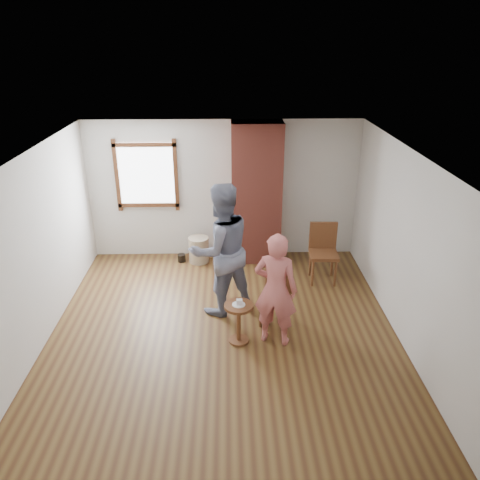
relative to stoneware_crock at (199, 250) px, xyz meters
name	(u,v)px	position (x,y,z in m)	size (l,w,h in m)	color
ground	(224,336)	(0.48, -2.40, -0.24)	(5.50, 5.50, 0.00)	brown
room_shell	(218,203)	(0.42, -1.79, 1.56)	(5.04, 5.52, 2.62)	silver
brick_chimney	(256,194)	(1.08, 0.10, 1.06)	(0.90, 0.50, 2.60)	#AF4C3E
stoneware_crock	(199,250)	(0.00, 0.00, 0.00)	(0.38, 0.38, 0.49)	tan
dark_pot	(182,258)	(-0.33, 0.00, -0.17)	(0.15, 0.15, 0.15)	black
dining_chair_left	(276,292)	(1.26, -2.02, 0.24)	(0.53, 0.53, 0.87)	brown
dining_chair_right	(323,249)	(2.19, -0.73, 0.33)	(0.50, 0.50, 1.02)	brown
side_table	(239,317)	(0.69, -2.53, 0.16)	(0.40, 0.40, 0.60)	brown
cake_plate	(239,305)	(0.69, -2.53, 0.36)	(0.18, 0.18, 0.01)	white
cake_slice	(239,302)	(0.70, -2.53, 0.39)	(0.08, 0.07, 0.06)	white
man	(221,250)	(0.45, -1.69, 0.79)	(1.00, 0.78, 2.06)	#131635
person_pink	(276,290)	(1.19, -2.52, 0.58)	(0.60, 0.39, 1.64)	#D16A68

